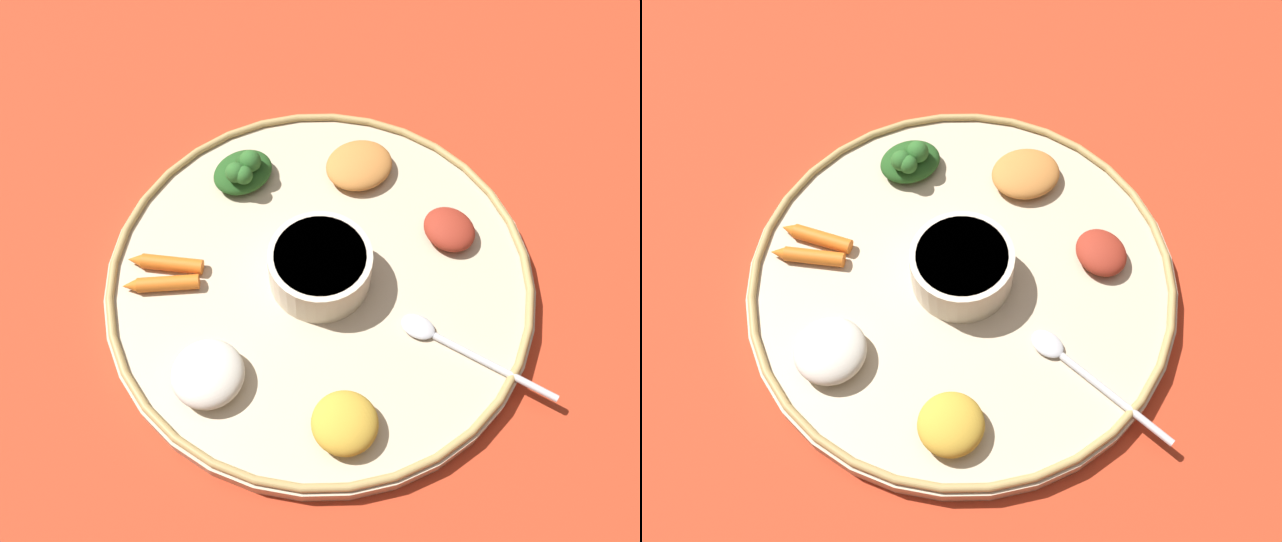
{
  "view_description": "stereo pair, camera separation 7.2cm",
  "coord_description": "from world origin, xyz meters",
  "views": [
    {
      "loc": [
        0.32,
        0.16,
        0.66
      ],
      "look_at": [
        0.0,
        0.0,
        0.03
      ],
      "focal_mm": 41.35,
      "sensor_mm": 36.0,
      "label": 1
    },
    {
      "loc": [
        0.28,
        0.22,
        0.66
      ],
      "look_at": [
        0.0,
        0.0,
        0.03
      ],
      "focal_mm": 41.35,
      "sensor_mm": 36.0,
      "label": 2
    }
  ],
  "objects": [
    {
      "name": "mound_lentil_yellow",
      "position": [
        0.13,
        0.09,
        0.03
      ],
      "size": [
        0.08,
        0.08,
        0.03
      ],
      "primitive_type": "ellipsoid",
      "rotation": [
        0.0,
        0.0,
        5.84
      ],
      "color": "gold",
      "rests_on": "platter"
    },
    {
      "name": "center_bowl",
      "position": [
        0.0,
        0.0,
        0.04
      ],
      "size": [
        0.1,
        0.1,
        0.05
      ],
      "color": "beige",
      "rests_on": "platter"
    },
    {
      "name": "ground_plane",
      "position": [
        0.0,
        0.0,
        0.0
      ],
      "size": [
        2.4,
        2.4,
        0.0
      ],
      "primitive_type": "plane",
      "color": "#B7381E"
    },
    {
      "name": "greens_pile",
      "position": [
        -0.07,
        -0.13,
        0.04
      ],
      "size": [
        0.08,
        0.08,
        0.04
      ],
      "color": "#23511E",
      "rests_on": "platter"
    },
    {
      "name": "carrot_outer",
      "position": [
        0.08,
        -0.13,
        0.03
      ],
      "size": [
        0.05,
        0.07,
        0.01
      ],
      "color": "orange",
      "rests_on": "platter"
    },
    {
      "name": "mound_squash",
      "position": [
        -0.14,
        -0.02,
        0.03
      ],
      "size": [
        0.1,
        0.09,
        0.02
      ],
      "primitive_type": "ellipsoid",
      "rotation": [
        0.0,
        0.0,
        5.67
      ],
      "color": "#C67A38",
      "rests_on": "platter"
    },
    {
      "name": "mound_beet",
      "position": [
        -0.1,
        0.09,
        0.03
      ],
      "size": [
        0.07,
        0.07,
        0.02
      ],
      "primitive_type": "ellipsoid",
      "rotation": [
        0.0,
        0.0,
        1.2
      ],
      "color": "maroon",
      "rests_on": "platter"
    },
    {
      "name": "carrot_near_spoon",
      "position": [
        0.06,
        -0.14,
        0.03
      ],
      "size": [
        0.04,
        0.08,
        0.02
      ],
      "color": "orange",
      "rests_on": "platter"
    },
    {
      "name": "spoon",
      "position": [
        0.01,
        0.14,
        0.02
      ],
      "size": [
        0.03,
        0.16,
        0.01
      ],
      "color": "silver",
      "rests_on": "platter"
    },
    {
      "name": "platter",
      "position": [
        0.0,
        0.0,
        0.01
      ],
      "size": [
        0.43,
        0.43,
        0.02
      ],
      "primitive_type": "cylinder",
      "color": "#C6B293",
      "rests_on": "ground_plane"
    },
    {
      "name": "mound_rice_white",
      "position": [
        0.14,
        -0.04,
        0.04
      ],
      "size": [
        0.07,
        0.07,
        0.03
      ],
      "primitive_type": "ellipsoid",
      "rotation": [
        0.0,
        0.0,
        1.53
      ],
      "color": "silver",
      "rests_on": "platter"
    },
    {
      "name": "platter_rim",
      "position": [
        0.0,
        0.0,
        0.02
      ],
      "size": [
        0.42,
        0.42,
        0.01
      ],
      "primitive_type": "torus",
      "color": "tan",
      "rests_on": "platter"
    }
  ]
}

